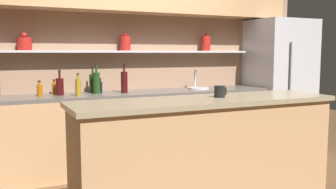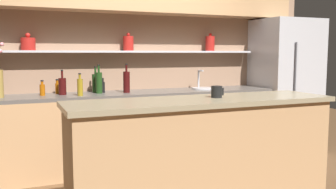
# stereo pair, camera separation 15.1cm
# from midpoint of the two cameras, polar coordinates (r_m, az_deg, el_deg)

# --- Properties ---
(back_wall_unit) EXTENTS (5.20, 0.44, 2.60)m
(back_wall_unit) POSITION_cam_midpoint_polar(r_m,az_deg,el_deg) (4.82, -6.95, 8.19)
(back_wall_unit) COLOR #937056
(back_wall_unit) RESTS_ON ground_plane
(back_counter_unit) EXTENTS (3.65, 0.62, 0.92)m
(back_counter_unit) POSITION_cam_midpoint_polar(r_m,az_deg,el_deg) (4.61, -6.54, -5.34)
(back_counter_unit) COLOR tan
(back_counter_unit) RESTS_ON ground_plane
(island_counter) EXTENTS (2.23, 0.61, 1.02)m
(island_counter) POSITION_cam_midpoint_polar(r_m,az_deg,el_deg) (3.16, 4.39, -9.78)
(island_counter) COLOR tan
(island_counter) RESTS_ON ground_plane
(refrigerator) EXTENTS (0.83, 0.73, 1.86)m
(refrigerator) POSITION_cam_midpoint_polar(r_m,az_deg,el_deg) (5.64, 15.89, 1.41)
(refrigerator) COLOR #B7B7BC
(refrigerator) RESTS_ON ground_plane
(sink_fixture) EXTENTS (0.27, 0.27, 0.25)m
(sink_fixture) POSITION_cam_midpoint_polar(r_m,az_deg,el_deg) (4.92, 3.78, 1.14)
(sink_fixture) COLOR #B7B7BC
(sink_fixture) RESTS_ON back_counter_unit
(bottle_sauce_0) EXTENTS (0.05, 0.05, 0.17)m
(bottle_sauce_0) POSITION_cam_midpoint_polar(r_m,az_deg,el_deg) (4.49, -17.86, 0.95)
(bottle_sauce_0) COLOR #9E4C0A
(bottle_sauce_0) RESTS_ON back_counter_unit
(bottle_sauce_1) EXTENTS (0.05, 0.05, 0.18)m
(bottle_sauce_1) POSITION_cam_midpoint_polar(r_m,az_deg,el_deg) (4.51, -11.26, 1.16)
(bottle_sauce_1) COLOR black
(bottle_sauce_1) RESTS_ON back_counter_unit
(bottle_wine_2) EXTENTS (0.08, 0.08, 0.34)m
(bottle_wine_2) POSITION_cam_midpoint_polar(r_m,az_deg,el_deg) (4.47, -7.65, 1.94)
(bottle_wine_2) COLOR #380C0C
(bottle_wine_2) RESTS_ON back_counter_unit
(bottle_wine_3) EXTENTS (0.08, 0.08, 0.34)m
(bottle_wine_3) POSITION_cam_midpoint_polar(r_m,az_deg,el_deg) (4.43, -11.80, 1.78)
(bottle_wine_3) COLOR #193814
(bottle_wine_3) RESTS_ON back_counter_unit
(bottle_sauce_4) EXTENTS (0.06, 0.06, 0.17)m
(bottle_sauce_4) POSITION_cam_midpoint_polar(r_m,az_deg,el_deg) (4.35, -19.94, 0.67)
(bottle_sauce_4) COLOR #9E4C0A
(bottle_sauce_4) RESTS_ON back_counter_unit
(bottle_wine_5) EXTENTS (0.08, 0.08, 0.31)m
(bottle_wine_5) POSITION_cam_midpoint_polar(r_m,az_deg,el_deg) (4.54, -12.32, 1.71)
(bottle_wine_5) COLOR #193814
(bottle_wine_5) RESTS_ON back_counter_unit
(bottle_oil_6) EXTENTS (0.06, 0.06, 0.25)m
(bottle_oil_6) POSITION_cam_midpoint_polar(r_m,az_deg,el_deg) (4.22, -14.54, 1.12)
(bottle_oil_6) COLOR olive
(bottle_oil_6) RESTS_ON back_counter_unit
(bottle_wine_7) EXTENTS (0.08, 0.08, 0.28)m
(bottle_wine_7) POSITION_cam_midpoint_polar(r_m,az_deg,el_deg) (4.37, -17.11, 1.20)
(bottle_wine_7) COLOR #380C0C
(bottle_wine_7) RESTS_ON back_counter_unit
(coffee_mug) EXTENTS (0.11, 0.09, 0.10)m
(coffee_mug) POSITION_cam_midpoint_polar(r_m,az_deg,el_deg) (3.15, 6.53, 0.45)
(coffee_mug) COLOR black
(coffee_mug) RESTS_ON island_counter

